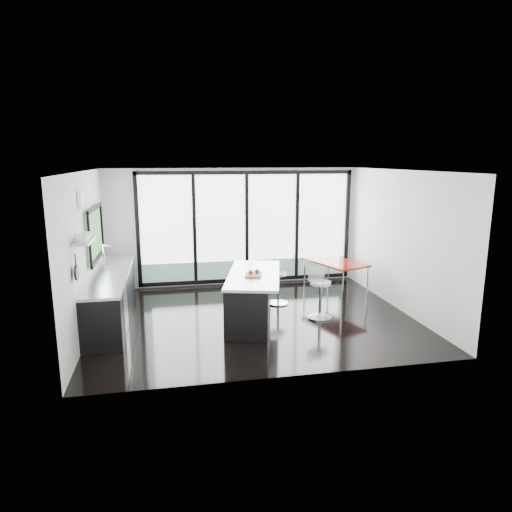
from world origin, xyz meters
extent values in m
cube|color=black|center=(0.00, 0.00, 0.00)|extent=(6.00, 5.00, 0.00)
cube|color=white|center=(0.00, 0.00, 2.80)|extent=(6.00, 5.00, 0.00)
cube|color=silver|center=(0.00, 2.50, 1.40)|extent=(6.00, 0.00, 2.80)
cube|color=white|center=(0.30, 2.47, 1.40)|extent=(5.00, 0.02, 2.50)
cube|color=slate|center=(0.30, 2.43, 0.37)|extent=(5.00, 0.02, 0.44)
cube|color=black|center=(-0.95, 2.43, 1.40)|extent=(0.08, 0.04, 2.50)
cube|color=black|center=(0.30, 2.43, 1.40)|extent=(0.08, 0.04, 2.50)
cube|color=black|center=(1.55, 2.43, 1.40)|extent=(0.08, 0.04, 2.50)
cube|color=silver|center=(0.00, -2.50, 1.40)|extent=(6.00, 0.00, 2.80)
cube|color=silver|center=(-3.00, 0.00, 1.40)|extent=(0.00, 5.00, 2.80)
cube|color=#3F6D3A|center=(-2.97, 0.90, 1.60)|extent=(0.02, 1.60, 0.90)
cube|color=#AAADAF|center=(-2.87, -0.85, 1.75)|extent=(0.25, 0.80, 0.03)
cylinder|color=white|center=(-2.97, -0.30, 2.35)|extent=(0.04, 0.30, 0.30)
cylinder|color=black|center=(-2.94, -1.25, 1.35)|extent=(0.03, 0.24, 0.24)
cube|color=silver|center=(3.00, 0.00, 1.40)|extent=(0.00, 5.00, 2.80)
cube|color=black|center=(-2.67, 0.40, 0.43)|extent=(0.65, 3.20, 0.87)
cube|color=#AAADAF|center=(-2.67, 0.40, 0.90)|extent=(0.69, 3.24, 0.05)
cube|color=#AAADAF|center=(-2.67, 0.90, 0.90)|extent=(0.45, 0.48, 0.06)
cylinder|color=silver|center=(-2.82, 0.90, 1.14)|extent=(0.02, 0.02, 0.44)
cube|color=#AAADAF|center=(-2.36, -0.35, 0.42)|extent=(0.03, 0.60, 0.80)
cube|color=black|center=(-0.10, -0.10, 0.43)|extent=(1.25, 2.29, 0.86)
cube|color=#AAADAF|center=(-0.02, -0.12, 0.88)|extent=(1.46, 2.39, 0.05)
cube|color=tan|center=(-0.06, -0.27, 0.92)|extent=(0.38, 0.46, 0.03)
sphere|color=maroon|center=(-0.12, -0.30, 0.98)|extent=(0.11, 0.11, 0.09)
sphere|color=brown|center=(0.01, -0.23, 0.98)|extent=(0.10, 0.10, 0.08)
cylinder|color=silver|center=(0.07, 0.62, 1.05)|extent=(0.08, 0.08, 0.28)
cylinder|color=silver|center=(1.24, -0.29, 0.37)|extent=(0.56, 0.56, 0.73)
cylinder|color=silver|center=(0.67, 0.73, 0.34)|extent=(0.48, 0.48, 0.68)
cube|color=maroon|center=(2.09, 1.16, 0.38)|extent=(1.24, 1.61, 0.76)
camera|label=1|loc=(-1.60, -8.24, 3.02)|focal=32.00mm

